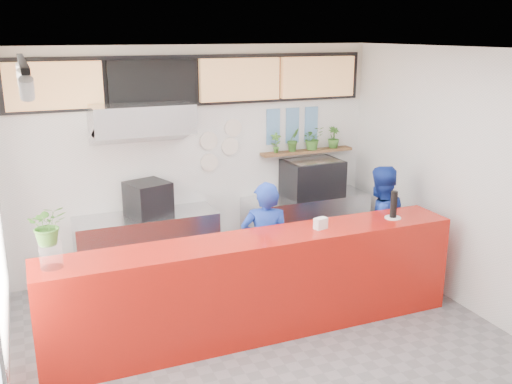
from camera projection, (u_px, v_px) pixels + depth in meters
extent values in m
plane|color=slate|center=(273.00, 350.00, 5.86)|extent=(5.00, 5.00, 0.00)
plane|color=silver|center=(276.00, 50.00, 5.04)|extent=(5.00, 5.00, 0.00)
plane|color=white|center=(198.00, 159.00, 7.67)|extent=(5.00, 0.00, 5.00)
plane|color=white|center=(478.00, 185.00, 6.37)|extent=(0.00, 5.00, 5.00)
cube|color=#B5170C|center=(258.00, 286.00, 6.06)|extent=(4.50, 0.60, 1.10)
cube|color=beige|center=(196.00, 76.00, 7.36)|extent=(5.00, 0.02, 0.80)
cube|color=#B2B5BA|center=(148.00, 248.00, 7.39)|extent=(1.80, 0.60, 0.90)
cube|color=black|center=(148.00, 199.00, 7.23)|extent=(0.60, 0.60, 0.43)
cube|color=#B2B5BA|center=(141.00, 118.00, 6.89)|extent=(1.20, 0.70, 0.35)
cube|color=#B2B5BA|center=(142.00, 134.00, 6.94)|extent=(1.20, 0.69, 0.31)
cube|color=#B2B5BA|center=(305.00, 226.00, 8.24)|extent=(1.80, 0.60, 0.90)
cube|color=black|center=(312.00, 178.00, 8.09)|extent=(0.81, 0.59, 0.51)
cube|color=silver|center=(313.00, 162.00, 8.03)|extent=(0.71, 0.52, 0.06)
cube|color=brown|center=(307.00, 151.00, 8.17)|extent=(1.40, 0.18, 0.04)
cube|color=tan|center=(54.00, 86.00, 6.63)|extent=(1.10, 0.10, 0.55)
cube|color=black|center=(153.00, 82.00, 7.06)|extent=(1.10, 0.10, 0.55)
cube|color=tan|center=(240.00, 79.00, 7.49)|extent=(1.10, 0.10, 0.55)
cube|color=tan|center=(318.00, 77.00, 7.92)|extent=(1.10, 0.10, 0.55)
cube|color=black|center=(197.00, 80.00, 7.35)|extent=(4.80, 0.04, 0.65)
cube|color=black|center=(22.00, 62.00, 4.28)|extent=(0.05, 2.40, 0.04)
cylinder|color=silver|center=(209.00, 141.00, 7.63)|extent=(0.24, 0.03, 0.24)
cylinder|color=silver|center=(230.00, 146.00, 7.77)|extent=(0.24, 0.03, 0.24)
cylinder|color=silver|center=(209.00, 162.00, 7.71)|extent=(0.24, 0.03, 0.24)
cylinder|color=silver|center=(233.00, 128.00, 7.72)|extent=(0.24, 0.03, 0.24)
cube|color=#598CBF|center=(273.00, 118.00, 7.92)|extent=(0.20, 0.02, 0.25)
cube|color=#598CBF|center=(293.00, 117.00, 8.03)|extent=(0.20, 0.02, 0.25)
cube|color=#598CBF|center=(311.00, 116.00, 8.15)|extent=(0.20, 0.02, 0.25)
cube|color=#598CBF|center=(273.00, 136.00, 7.99)|extent=(0.20, 0.02, 0.25)
cube|color=#598CBF|center=(292.00, 134.00, 8.10)|extent=(0.20, 0.02, 0.25)
cube|color=#598CBF|center=(311.00, 133.00, 8.21)|extent=(0.20, 0.02, 0.25)
imported|color=#163199|center=(265.00, 247.00, 6.52)|extent=(0.67, 0.56, 1.55)
imported|color=#163199|center=(378.00, 226.00, 7.20)|extent=(0.77, 0.61, 1.57)
imported|color=#3A6F27|center=(276.00, 143.00, 7.95)|extent=(0.18, 0.15, 0.28)
imported|color=#3A6F27|center=(293.00, 140.00, 8.04)|extent=(0.21, 0.19, 0.33)
imported|color=#3A6F27|center=(313.00, 138.00, 8.16)|extent=(0.31, 0.27, 0.34)
imported|color=#3A6F27|center=(334.00, 137.00, 8.29)|extent=(0.18, 0.16, 0.31)
cylinder|color=white|center=(51.00, 255.00, 5.13)|extent=(0.21, 0.21, 0.25)
imported|color=#3A6F27|center=(48.00, 225.00, 5.05)|extent=(0.34, 0.30, 0.37)
cube|color=white|center=(321.00, 223.00, 6.15)|extent=(0.16, 0.12, 0.12)
cylinder|color=white|center=(393.00, 218.00, 6.51)|extent=(0.24, 0.24, 0.01)
cylinder|color=black|center=(394.00, 204.00, 6.47)|extent=(0.08, 0.08, 0.31)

